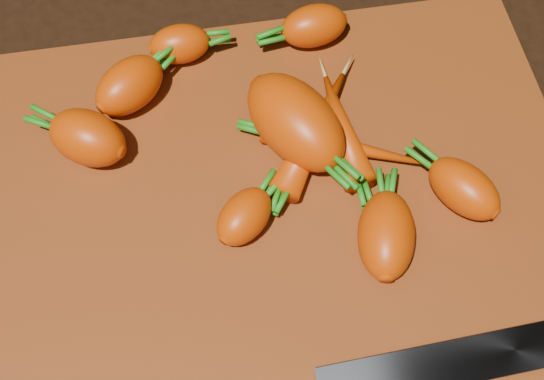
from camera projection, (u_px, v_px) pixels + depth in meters
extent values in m
cube|color=black|center=(274.00, 222.00, 0.62)|extent=(2.00, 2.00, 0.01)
cube|color=#823711|center=(274.00, 216.00, 0.61)|extent=(0.50, 0.40, 0.01)
ellipsoid|color=#C03902|center=(129.00, 85.00, 0.64)|extent=(0.08, 0.07, 0.04)
ellipsoid|color=#C03902|center=(87.00, 138.00, 0.61)|extent=(0.08, 0.07, 0.04)
ellipsoid|color=#C03902|center=(295.00, 122.00, 0.61)|extent=(0.10, 0.12, 0.06)
ellipsoid|color=#C03902|center=(386.00, 235.00, 0.57)|extent=(0.06, 0.08, 0.04)
ellipsoid|color=#C03902|center=(314.00, 26.00, 0.67)|extent=(0.06, 0.04, 0.04)
ellipsoid|color=#C03902|center=(180.00, 44.00, 0.66)|extent=(0.05, 0.04, 0.03)
ellipsoid|color=#C03902|center=(464.00, 189.00, 0.59)|extent=(0.07, 0.07, 0.04)
ellipsoid|color=#C03902|center=(314.00, 131.00, 0.62)|extent=(0.09, 0.12, 0.03)
ellipsoid|color=#C03902|center=(341.00, 146.00, 0.62)|extent=(0.13, 0.07, 0.02)
ellipsoid|color=#C03902|center=(342.00, 128.00, 0.62)|extent=(0.03, 0.11, 0.03)
ellipsoid|color=#C03902|center=(244.00, 216.00, 0.58)|extent=(0.06, 0.06, 0.03)
cube|color=gray|center=(451.00, 364.00, 0.53)|extent=(0.01, 0.03, 0.01)
cube|color=black|center=(527.00, 348.00, 0.54)|extent=(0.10, 0.02, 0.01)
cylinder|color=#B2B2B7|center=(509.00, 349.00, 0.53)|extent=(0.01, 0.01, 0.00)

